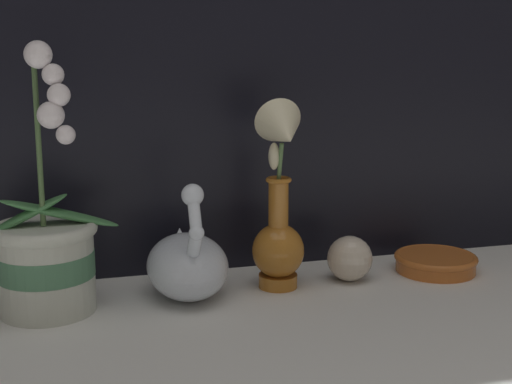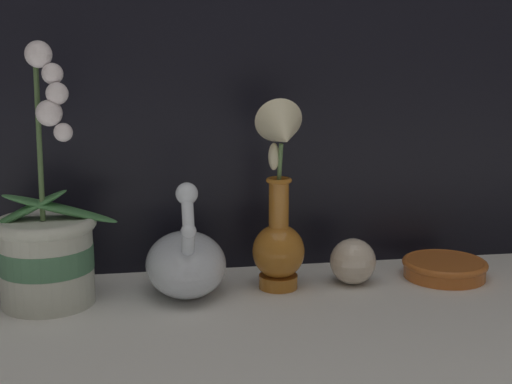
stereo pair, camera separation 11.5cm
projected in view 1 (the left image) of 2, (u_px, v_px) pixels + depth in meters
ground_plane at (277, 313)px, 1.08m from camera, size 2.80×2.80×0.00m
orchid_potted_plant at (46, 253)px, 1.07m from camera, size 0.20×0.16×0.40m
swan_figurine at (187, 263)px, 1.14m from camera, size 0.13×0.20×0.20m
blue_vase at (280, 210)px, 1.16m from camera, size 0.09×0.12×0.32m
glass_sphere at (350, 258)px, 1.22m from camera, size 0.08×0.08×0.08m
amber_dish at (436, 261)px, 1.27m from camera, size 0.15×0.15×0.03m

